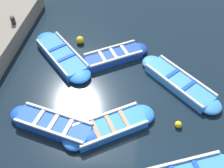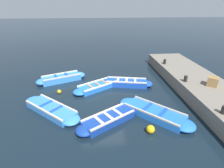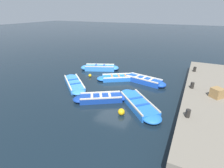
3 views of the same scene
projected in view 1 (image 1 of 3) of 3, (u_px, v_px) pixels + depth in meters
The scene contains 9 objects.
ground_plane at pixel (108, 103), 9.68m from camera, with size 120.00×120.00×0.00m, color black.
boat_stern_in at pixel (62, 56), 11.20m from camera, with size 3.34×3.36×0.39m.
boat_broadside at pixel (54, 125), 8.81m from camera, with size 3.44×1.42×0.43m.
boat_tucked at pixel (110, 126), 8.82m from camera, with size 3.25×2.48×0.36m.
boat_outer_right at pixel (179, 82), 10.17m from camera, with size 3.35×3.13×0.36m.
boat_far_corner at pixel (113, 56), 11.17m from camera, with size 3.12×2.36×0.39m.
bollard_mid_south at pixel (13, 20), 11.65m from camera, with size 0.20×0.20×0.35m, color black.
buoy_orange_near at pixel (80, 40), 11.90m from camera, with size 0.35×0.35×0.35m, color #EAB214.
buoy_yellow_far at pixel (178, 124), 8.91m from camera, with size 0.24×0.24×0.24m, color #EAB214.
Camera 1 is at (1.04, -5.89, 7.65)m, focal length 42.00 mm.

